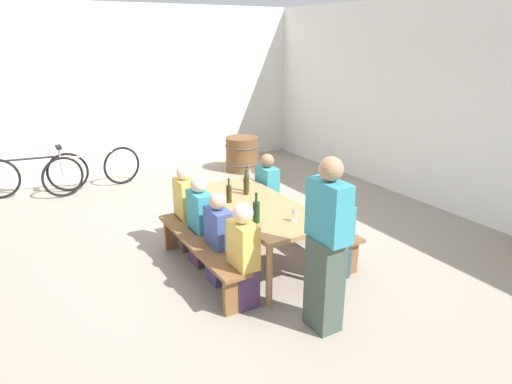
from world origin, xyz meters
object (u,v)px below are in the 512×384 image
object	(u,v)px
bench_far	(305,222)
seated_guest_near_0	(186,210)
wine_bottle_0	(229,193)
seated_guest_far_0	(267,195)
seated_guest_near_2	(219,241)
wine_barrel	(242,154)
standing_host	(326,249)
seated_guest_far_1	(337,236)
parked_bicycle_0	(93,170)
wine_bottle_1	(247,182)
tasting_table	(256,210)
wine_glass_0	(250,172)
parked_bicycle_1	(33,174)
wine_glass_1	(295,211)
seated_guest_near_3	(243,258)
wine_bottle_2	(246,185)
seated_guest_near_1	(201,223)
bench_near	(200,249)
wine_bottle_3	(256,212)

from	to	relation	value
bench_far	seated_guest_near_0	distance (m)	1.55
wine_bottle_0	seated_guest_far_0	distance (m)	1.03
seated_guest_near_2	wine_barrel	xyz separation A→B (m)	(-3.69, 2.34, -0.16)
seated_guest_near_0	standing_host	world-z (taller)	standing_host
seated_guest_far_1	parked_bicycle_0	world-z (taller)	seated_guest_far_1
wine_bottle_1	tasting_table	bearing A→B (deg)	-16.17
wine_glass_0	parked_bicycle_1	xyz separation A→B (m)	(-3.23, -2.46, -0.51)
wine_glass_1	seated_guest_near_3	xyz separation A→B (m)	(0.10, -0.69, -0.33)
wine_glass_0	seated_guest_near_0	size ratio (longest dim) A/B	0.17
wine_bottle_1	seated_guest_near_0	distance (m)	0.86
seated_guest_near_0	bench_far	bearing A→B (deg)	-29.30
wine_bottle_2	seated_guest_near_0	world-z (taller)	seated_guest_near_0
seated_guest_near_2	tasting_table	bearing A→B (deg)	18.89
wine_glass_1	parked_bicycle_0	world-z (taller)	wine_glass_1
seated_guest_far_1	seated_guest_near_1	bearing A→B (deg)	-41.80
standing_host	seated_guest_near_3	bearing A→B (deg)	33.55
tasting_table	seated_guest_far_0	world-z (taller)	seated_guest_far_0
seated_guest_near_1	standing_host	distance (m)	1.83
bench_near	bench_far	bearing A→B (deg)	90.00
wine_glass_1	seated_guest_near_0	world-z (taller)	seated_guest_near_0
wine_bottle_2	parked_bicycle_1	world-z (taller)	wine_bottle_2
bench_near	seated_guest_near_3	bearing A→B (deg)	11.25
bench_far	parked_bicycle_1	distance (m)	4.91
bench_near	standing_host	xyz separation A→B (m)	(1.46, 0.62, 0.47)
seated_guest_near_0	parked_bicycle_0	size ratio (longest dim) A/B	0.64
seated_guest_near_1	seated_guest_far_0	xyz separation A→B (m)	(-0.42, 1.19, 0.00)
wine_bottle_3	wine_glass_0	bearing A→B (deg)	152.79
seated_guest_near_0	wine_barrel	world-z (taller)	seated_guest_near_0
seated_guest_near_2	seated_guest_far_1	world-z (taller)	seated_guest_far_1
wine_bottle_0	seated_guest_near_1	size ratio (longest dim) A/B	0.27
wine_glass_0	standing_host	world-z (taller)	standing_host
seated_guest_near_0	seated_guest_near_3	distance (m)	1.51
wine_bottle_0	seated_guest_far_0	bearing A→B (deg)	120.15
wine_glass_1	standing_host	world-z (taller)	standing_host
wine_bottle_2	seated_guest_near_1	world-z (taller)	seated_guest_near_1
wine_bottle_3	wine_bottle_0	bearing A→B (deg)	177.60
tasting_table	parked_bicycle_1	size ratio (longest dim) A/B	1.11
bench_far	wine_barrel	bearing A→B (deg)	164.01
bench_far	wine_glass_0	size ratio (longest dim) A/B	9.94
bench_far	wine_bottle_2	world-z (taller)	wine_bottle_2
seated_guest_near_2	wine_barrel	size ratio (longest dim) A/B	1.52
wine_barrel	bench_far	bearing A→B (deg)	-15.99
wine_bottle_3	wine_glass_1	size ratio (longest dim) A/B	1.99
wine_bottle_3	wine_barrel	size ratio (longest dim) A/B	0.48
wine_bottle_3	seated_guest_far_0	distance (m)	1.50
tasting_table	standing_host	size ratio (longest dim) A/B	1.17
wine_glass_0	seated_guest_near_1	bearing A→B (deg)	-62.66
seated_guest_far_0	wine_bottle_0	bearing A→B (deg)	30.15
wine_bottle_1	seated_guest_near_2	size ratio (longest dim) A/B	0.31
seated_guest_near_3	parked_bicycle_1	world-z (taller)	seated_guest_near_3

